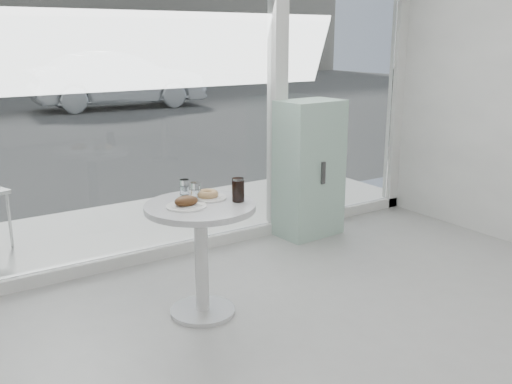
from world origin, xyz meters
TOP-DOWN VIEW (x-y plane):
  - storefront at (0.07, 3.00)m, footprint 5.00×0.14m
  - main_table at (-0.50, 1.90)m, footprint 0.72×0.72m
  - patio_deck at (0.00, 3.80)m, footprint 5.60×1.60m
  - mint_cabinet at (1.11, 2.78)m, footprint 0.61×0.43m
  - car_silver at (3.25, 13.36)m, footprint 4.48×1.81m
  - plate_fritter at (-0.60, 1.89)m, footprint 0.26×0.26m
  - plate_donut at (-0.40, 1.98)m, footprint 0.25×0.25m
  - water_tumbler_a at (-0.46, 2.02)m, footprint 0.07×0.07m
  - water_tumbler_b at (-0.48, 2.16)m, footprint 0.07×0.07m
  - cola_glass at (-0.26, 1.81)m, footprint 0.08×0.08m

SIDE VIEW (x-z plane):
  - patio_deck at x=0.00m, z-range 0.00..0.05m
  - main_table at x=-0.50m, z-range 0.17..0.94m
  - mint_cabinet at x=1.11m, z-range 0.00..1.26m
  - car_silver at x=3.25m, z-range 0.00..1.45m
  - plate_donut at x=-0.40m, z-range 0.76..0.82m
  - plate_fritter at x=-0.60m, z-range 0.76..0.83m
  - water_tumbler_b at x=-0.48m, z-range 0.76..0.87m
  - water_tumbler_a at x=-0.46m, z-range 0.76..0.87m
  - cola_glass at x=-0.26m, z-range 0.77..0.92m
  - storefront at x=0.07m, z-range 0.21..3.21m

